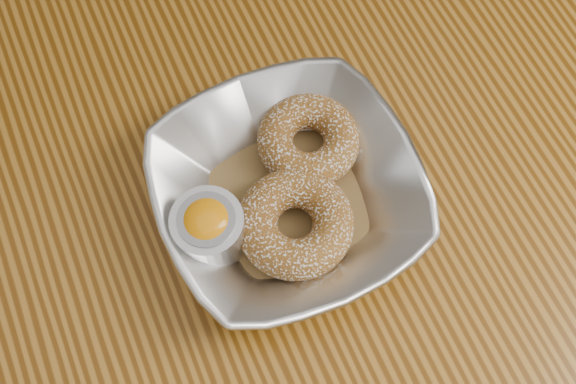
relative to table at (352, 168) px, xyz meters
name	(u,v)px	position (x,y,z in m)	size (l,w,h in m)	color
ground_plane	(323,310)	(0.00, 0.00, -0.65)	(4.00, 4.00, 0.00)	#565659
table	(352,168)	(0.00, 0.00, 0.00)	(1.20, 0.80, 0.75)	brown
serving_bowl	(288,194)	(-0.09, -0.05, 0.13)	(0.22, 0.22, 0.05)	silver
parchment	(288,202)	(-0.09, -0.05, 0.11)	(0.14, 0.14, 0.00)	brown
donut_back	(308,140)	(-0.06, -0.01, 0.12)	(0.09, 0.09, 0.03)	brown
donut_front	(295,223)	(-0.10, -0.07, 0.13)	(0.10, 0.10, 0.03)	brown
ramekin	(209,229)	(-0.17, -0.05, 0.14)	(0.06, 0.06, 0.06)	silver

